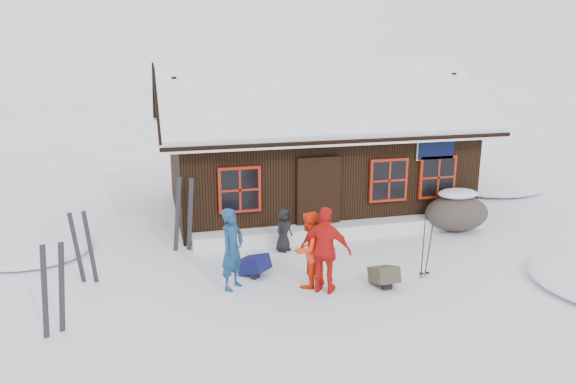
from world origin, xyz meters
The scene contains 15 objects.
ground centered at (0.00, 0.00, 0.00)m, with size 120.00×120.00×0.00m, color white.
mountain_hut centered at (1.50, 4.98, 1.58)m, with size 8.90×6.09×4.42m.
snow_drift centered at (1.50, 2.25, 0.17)m, with size 7.60×0.60×0.35m, color white.
snow_mounds centered at (1.65, 1.86, 0.00)m, with size 20.60×13.20×0.48m.
skier_teal centered at (-1.70, -0.18, 0.83)m, with size 0.61×0.40×1.67m, color navy.
skier_orange_left centered at (-0.20, -0.46, 0.79)m, with size 0.76×0.59×1.57m, color #F33711.
skier_orange_right centered at (0.03, -0.82, 0.88)m, with size 1.03×0.43×1.75m, color red.
skier_crouched centered at (-0.21, 1.60, 0.52)m, with size 0.51×0.33×1.04m, color black.
boulder centered at (4.56, 1.96, 0.50)m, with size 1.70×1.28×0.99m.
ski_pair_left centered at (-4.89, -1.26, 0.78)m, with size 0.46×0.22×1.67m.
ski_pair_mid centered at (-4.60, 0.85, 0.74)m, with size 0.49×0.12×1.58m.
ski_pair_right centered at (-2.47, 2.20, 0.87)m, with size 0.55×0.24×1.85m.
ski_poles centered at (2.30, -0.63, 0.60)m, with size 0.23×0.11×1.28m.
backpack_blue centered at (-1.18, 0.34, 0.16)m, with size 0.45×0.60×0.33m, color #111349.
backpack_olive centered at (1.28, -0.85, 0.16)m, with size 0.45×0.60×0.33m, color #3E3C2C.
Camera 1 is at (-3.23, -10.58, 4.80)m, focal length 35.00 mm.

